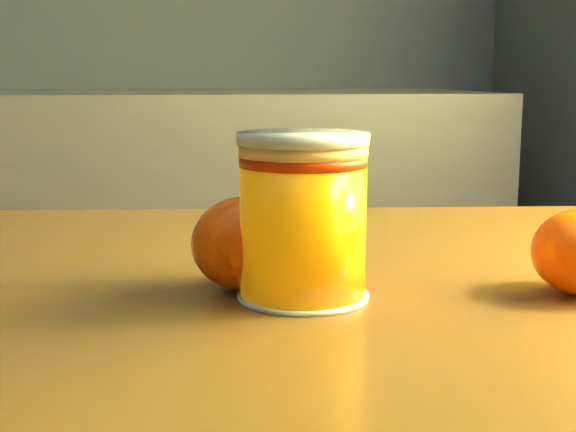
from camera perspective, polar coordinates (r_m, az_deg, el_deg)
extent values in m
cube|color=brown|center=(0.58, 7.41, -7.48)|extent=(1.12, 0.83, 0.04)
cylinder|color=orange|center=(0.55, 1.07, -0.85)|extent=(0.09, 0.09, 0.10)
cylinder|color=#FFC268|center=(0.54, 1.09, 4.71)|extent=(0.09, 0.09, 0.01)
cylinder|color=silver|center=(0.54, 1.09, 5.43)|extent=(0.09, 0.09, 0.01)
ellipsoid|color=#FF5305|center=(0.58, -3.10, -1.97)|extent=(0.09, 0.09, 0.07)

